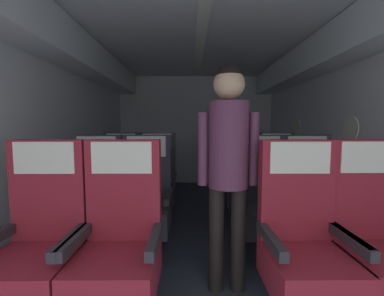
# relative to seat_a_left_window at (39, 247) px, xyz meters

# --- Properties ---
(ground) EXTENTS (3.42, 5.78, 0.02)m
(ground) POSITION_rel_seat_a_left_window_xyz_m (1.03, 1.19, -0.48)
(ground) COLOR #2D3342
(fuselage_shell) EXTENTS (3.30, 5.43, 2.28)m
(fuselage_shell) POSITION_rel_seat_a_left_window_xyz_m (1.04, 1.44, 1.15)
(fuselage_shell) COLOR silver
(fuselage_shell) RESTS_ON ground
(seat_a_left_window) EXTENTS (0.50, 0.52, 1.11)m
(seat_a_left_window) POSITION_rel_seat_a_left_window_xyz_m (0.00, 0.00, 0.00)
(seat_a_left_window) COLOR #38383D
(seat_a_left_window) RESTS_ON ground
(seat_a_left_aisle) EXTENTS (0.50, 0.52, 1.11)m
(seat_a_left_aisle) POSITION_rel_seat_a_left_window_xyz_m (0.48, 0.00, 0.00)
(seat_a_left_aisle) COLOR #38383D
(seat_a_left_aisle) RESTS_ON ground
(seat_a_right_aisle) EXTENTS (0.50, 0.52, 1.11)m
(seat_a_right_aisle) POSITION_rel_seat_a_left_window_xyz_m (2.05, 0.01, 0.00)
(seat_a_right_aisle) COLOR #38383D
(seat_a_right_aisle) RESTS_ON ground
(seat_a_right_window) EXTENTS (0.50, 0.52, 1.11)m
(seat_a_right_window) POSITION_rel_seat_a_left_window_xyz_m (1.60, -0.01, 0.00)
(seat_a_right_window) COLOR #38383D
(seat_a_right_window) RESTS_ON ground
(seat_b_left_window) EXTENTS (0.50, 0.52, 1.11)m
(seat_b_left_window) POSITION_rel_seat_a_left_window_xyz_m (0.00, 0.88, 0.00)
(seat_b_left_window) COLOR #38383D
(seat_b_left_window) RESTS_ON ground
(seat_b_left_aisle) EXTENTS (0.50, 0.52, 1.11)m
(seat_b_left_aisle) POSITION_rel_seat_a_left_window_xyz_m (0.48, 0.90, 0.00)
(seat_b_left_aisle) COLOR #38383D
(seat_b_left_aisle) RESTS_ON ground
(seat_b_right_aisle) EXTENTS (0.50, 0.52, 1.11)m
(seat_b_right_aisle) POSITION_rel_seat_a_left_window_xyz_m (2.05, 0.89, 0.00)
(seat_b_right_aisle) COLOR #38383D
(seat_b_right_aisle) RESTS_ON ground
(seat_b_right_window) EXTENTS (0.50, 0.52, 1.11)m
(seat_b_right_window) POSITION_rel_seat_a_left_window_xyz_m (1.59, 0.88, 0.00)
(seat_b_right_window) COLOR #38383D
(seat_b_right_window) RESTS_ON ground
(seat_c_left_window) EXTENTS (0.50, 0.52, 1.11)m
(seat_c_left_window) POSITION_rel_seat_a_left_window_xyz_m (-0.00, 1.79, 0.00)
(seat_c_left_window) COLOR #38383D
(seat_c_left_window) RESTS_ON ground
(seat_c_left_aisle) EXTENTS (0.50, 0.52, 1.11)m
(seat_c_left_aisle) POSITION_rel_seat_a_left_window_xyz_m (0.48, 1.78, 0.00)
(seat_c_left_aisle) COLOR #38383D
(seat_c_left_aisle) RESTS_ON ground
(seat_c_right_aisle) EXTENTS (0.50, 0.52, 1.11)m
(seat_c_right_aisle) POSITION_rel_seat_a_left_window_xyz_m (2.06, 1.79, 0.00)
(seat_c_right_aisle) COLOR #38383D
(seat_c_right_aisle) RESTS_ON ground
(seat_c_right_window) EXTENTS (0.50, 0.52, 1.11)m
(seat_c_right_window) POSITION_rel_seat_a_left_window_xyz_m (1.59, 1.77, 0.00)
(seat_c_right_window) COLOR #38383D
(seat_c_right_window) RESTS_ON ground
(flight_attendant) EXTENTS (0.43, 0.28, 1.62)m
(flight_attendant) POSITION_rel_seat_a_left_window_xyz_m (1.18, 0.30, 0.53)
(flight_attendant) COLOR black
(flight_attendant) RESTS_ON ground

